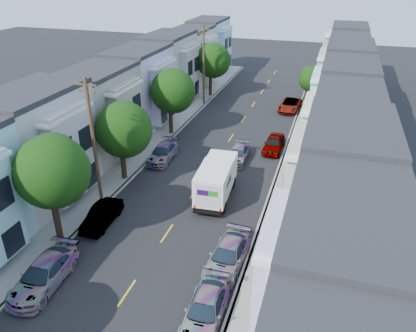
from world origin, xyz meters
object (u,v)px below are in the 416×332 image
fedex_truck (216,179)px  parked_left_b (44,275)px  tree_e (213,61)px  utility_pole_near (94,145)px  lead_sedan (238,154)px  parked_right_d (290,105)px  parked_right_c (274,144)px  tree_b (51,172)px  utility_pole_far (204,66)px  tree_far_r (310,79)px  parked_left_d (163,153)px  parked_left_c (102,216)px  parked_right_a (205,310)px  tree_c (123,130)px  parked_right_b (228,256)px  tree_d (172,91)px

fedex_truck → parked_left_b: (-6.81, -12.58, -0.88)m
tree_e → utility_pole_near: size_ratio=0.74×
lead_sedan → parked_left_b: parked_left_b is taller
tree_e → parked_right_d: size_ratio=1.44×
parked_right_c → parked_right_d: (0.00, 12.88, -0.05)m
tree_b → parked_right_c: (11.20, 19.02, -4.61)m
tree_b → utility_pole_far: bearing=90.0°
tree_far_r → parked_left_d: 23.74m
parked_left_c → utility_pole_far: bearing=90.4°
tree_far_r → utility_pole_far: size_ratio=0.52×
utility_pole_near → fedex_truck: (8.21, 3.78, -3.50)m
parked_left_d → parked_right_a: size_ratio=1.02×
utility_pole_near → lead_sedan: bearing=52.5°
utility_pole_far → parked_left_c: size_ratio=2.40×
parked_right_a → fedex_truck: bearing=101.7°
tree_b → utility_pole_far: utility_pole_far is taller
tree_c → parked_right_b: size_ratio=1.45×
fedex_truck → parked_right_a: (2.99, -12.26, -0.95)m
utility_pole_near → parked_right_c: size_ratio=2.13×
tree_e → tree_d: bearing=-90.0°
tree_c → lead_sedan: 11.28m
parked_left_d → parked_right_a: parked_left_d is taller
parked_right_a → parked_right_c: 22.58m
utility_pole_far → parked_left_b: bearing=-87.7°
tree_b → utility_pole_near: utility_pole_near is taller
utility_pole_far → lead_sedan: bearing=-61.4°
parked_left_b → parked_left_c: bearing=86.9°
fedex_truck → lead_sedan: (0.08, 7.04, -1.01)m
tree_d → utility_pole_far: (0.00, 10.82, 0.30)m
tree_far_r → parked_right_d: size_ratio=1.02×
tree_d → tree_far_r: bearing=46.9°
utility_pole_far → lead_sedan: 17.88m
tree_b → parked_right_b: 12.17m
lead_sedan → tree_b: bearing=-118.3°
lead_sedan → parked_right_a: parked_right_a is taller
tree_c → parked_left_d: tree_c is taller
utility_pole_near → parked_left_c: 5.21m
parked_right_b → parked_right_c: size_ratio=1.03×
fedex_truck → parked_left_b: bearing=-122.3°
parked_left_c → parked_right_c: (9.80, 16.41, 0.07)m
tree_e → parked_right_a: (11.20, -38.38, -4.29)m
tree_d → parked_left_c: size_ratio=1.74×
tree_b → lead_sedan: bearing=62.2°
lead_sedan → parked_left_b: (-6.88, -19.61, 0.12)m
parked_left_d → fedex_truck: bearing=-40.0°
parked_left_d → tree_far_r: bearing=56.8°
parked_right_a → parked_right_b: (0.00, 4.57, 0.03)m
lead_sedan → tree_e: bearing=112.9°
tree_d → fedex_truck: size_ratio=1.17×
utility_pole_far → tree_far_r: bearing=14.0°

